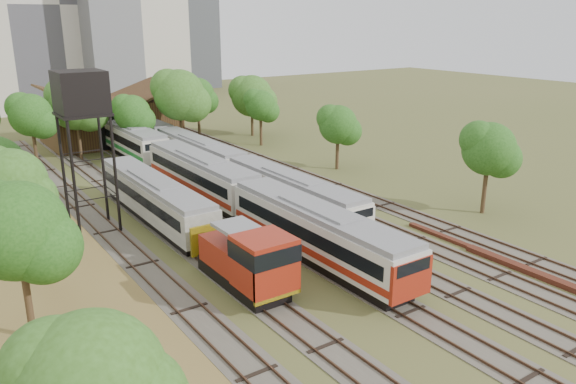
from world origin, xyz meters
TOP-DOWN VIEW (x-y plane):
  - ground at (0.00, 0.00)m, footprint 240.00×240.00m
  - dry_grass_patch at (-18.00, 8.00)m, footprint 14.00×60.00m
  - tracks at (-0.67, 25.00)m, footprint 24.60×80.00m
  - railcar_red_set at (-2.00, 20.44)m, footprint 3.04×34.58m
  - railcar_green_set at (2.00, 37.94)m, footprint 2.72×52.08m
  - railcar_rear at (-2.00, 47.69)m, footprint 3.06×16.08m
  - shunter_locomotive at (-8.00, 10.47)m, footprint 3.07×8.13m
  - old_grey_coach at (-8.00, 25.44)m, footprint 2.84×18.00m
  - water_tower at (-12.64, 26.14)m, footprint 3.51×3.51m
  - rail_pile_near at (8.00, 2.06)m, footprint 0.67×10.12m
  - rail_pile_far at (8.20, 9.03)m, footprint 0.48×7.68m
  - maintenance_shed at (-1.00, 57.98)m, footprint 16.45×11.55m
  - tree_band_left at (-19.74, 15.92)m, footprint 7.27×53.85m
  - tree_band_far at (-0.14, 49.53)m, footprint 39.43×10.35m
  - tree_band_right at (14.71, 26.78)m, footprint 5.51×37.13m
  - tower_centre at (2.00, 100.00)m, footprint 20.00×18.00m
  - tower_far_right at (34.00, 110.00)m, footprint 12.00×12.00m

SIDE VIEW (x-z plane):
  - ground at x=0.00m, z-range 0.00..0.00m
  - dry_grass_patch at x=-18.00m, z-range 0.00..0.04m
  - tracks at x=-0.67m, z-range -0.05..0.14m
  - rail_pile_far at x=8.20m, z-range 0.00..0.25m
  - rail_pile_near at x=8.00m, z-range 0.00..0.34m
  - railcar_green_set at x=2.00m, z-range 0.10..3.45m
  - old_grey_coach at x=-8.00m, z-range 0.16..3.67m
  - shunter_locomotive at x=-8.00m, z-range -0.04..3.98m
  - railcar_red_set at x=-2.00m, z-range 0.11..3.87m
  - railcar_rear at x=-2.00m, z-range 0.11..3.90m
  - maintenance_shed at x=-1.00m, z-range -0.87..6.70m
  - tree_band_left at x=-19.74m, z-range 0.99..9.31m
  - tree_band_right at x=14.71m, z-range 1.34..9.03m
  - tree_band_far at x=-0.14m, z-range 1.23..11.16m
  - water_tower at x=-12.64m, z-range 4.16..16.27m
  - tower_far_right at x=34.00m, z-range 0.00..28.00m
  - tower_centre at x=2.00m, z-range 0.00..36.00m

